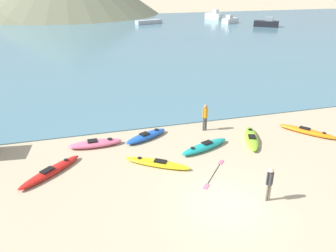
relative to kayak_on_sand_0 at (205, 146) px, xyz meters
name	(u,v)px	position (x,y,z in m)	size (l,w,h in m)	color
ground_plane	(226,205)	(-0.91, -4.78, -0.17)	(400.00, 400.00, 0.00)	tan
bay_water	(110,37)	(-0.91, 38.50, -0.14)	(160.00, 70.00, 0.06)	teal
kayak_on_sand_0	(205,146)	(0.00, 0.00, 0.00)	(3.17, 1.73, 0.39)	teal
kayak_on_sand_1	(251,138)	(2.97, 0.24, -0.01)	(1.88, 3.14, 0.37)	#8CCC2D
kayak_on_sand_2	(95,144)	(-5.74, 1.94, 0.00)	(2.94, 0.79, 0.40)	#E5668C
kayak_on_sand_3	(307,131)	(6.68, 0.19, -0.02)	(2.58, 2.98, 0.35)	orange
kayak_on_sand_4	(51,171)	(-8.01, -0.38, -0.02)	(3.03, 2.88, 0.35)	red
kayak_on_sand_5	(146,136)	(-2.81, 2.12, 0.00)	(2.84, 1.93, 0.39)	blue
kayak_on_sand_6	(157,163)	(-2.91, -0.95, -0.05)	(3.21, 2.42, 0.30)	yellow
person_near_foreground	(269,182)	(0.89, -4.93, 0.73)	(0.32, 0.27, 1.58)	gray
person_near_waterline	(205,116)	(0.90, 2.32, 0.79)	(0.34, 0.28, 1.68)	#4C4C4C
moored_boat_1	(230,20)	(24.93, 49.62, 0.46)	(3.99, 3.24, 1.64)	white
moored_boat_2	(214,16)	(24.46, 57.06, 0.64)	(3.02, 4.37, 2.15)	white
moored_boat_3	(149,22)	(8.51, 52.91, 0.28)	(5.72, 3.09, 0.79)	#B2B2B7
moored_boat_4	(267,23)	(29.33, 42.84, 0.52)	(4.75, 4.16, 1.81)	black
loose_paddle	(214,174)	(-0.47, -2.44, -0.16)	(1.94, 2.24, 0.03)	black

